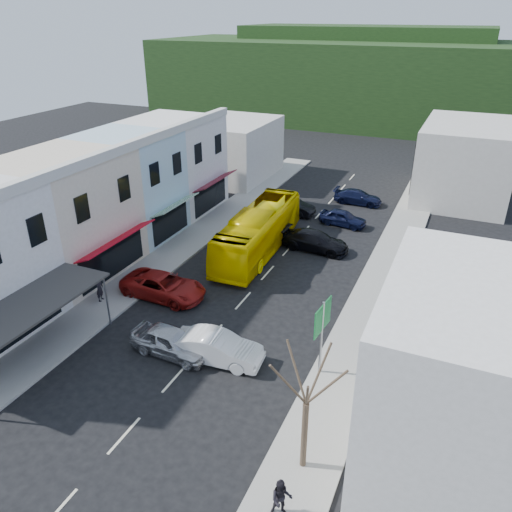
# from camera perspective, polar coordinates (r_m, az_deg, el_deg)

# --- Properties ---
(ground) EXTENTS (120.00, 120.00, 0.00)m
(ground) POSITION_cam_1_polar(r_m,az_deg,el_deg) (28.25, -4.95, -8.97)
(ground) COLOR black
(ground) RESTS_ON ground
(sidewalk_left) EXTENTS (3.00, 52.00, 0.15)m
(sidewalk_left) POSITION_cam_1_polar(r_m,az_deg,el_deg) (39.05, -7.75, 1.54)
(sidewalk_left) COLOR gray
(sidewalk_left) RESTS_ON ground
(sidewalk_right) EXTENTS (3.00, 52.00, 0.15)m
(sidewalk_right) POSITION_cam_1_polar(r_m,az_deg,el_deg) (34.38, 14.29, -2.69)
(sidewalk_right) COLOR gray
(sidewalk_right) RESTS_ON ground
(shopfront_row) EXTENTS (8.25, 30.00, 8.00)m
(shopfront_row) POSITION_cam_1_polar(r_m,az_deg,el_deg) (36.76, -18.88, 5.35)
(shopfront_row) COLOR silver
(shopfront_row) RESTS_ON ground
(right_building) EXTENTS (8.00, 9.00, 8.00)m
(right_building) POSITION_cam_1_polar(r_m,az_deg,el_deg) (20.33, 25.03, -13.78)
(right_building) COLOR silver
(right_building) RESTS_ON ground
(distant_block_left) EXTENTS (8.00, 10.00, 6.00)m
(distant_block_left) POSITION_cam_1_polar(r_m,az_deg,el_deg) (54.23, -2.77, 12.10)
(distant_block_left) COLOR #B7B2A8
(distant_block_left) RESTS_ON ground
(distant_block_right) EXTENTS (8.00, 12.00, 7.00)m
(distant_block_right) POSITION_cam_1_polar(r_m,az_deg,el_deg) (51.68, 22.78, 9.97)
(distant_block_right) COLOR #B7B2A8
(distant_block_right) RESTS_ON ground
(hillside) EXTENTS (80.00, 26.00, 14.00)m
(hillside) POSITION_cam_1_polar(r_m,az_deg,el_deg) (86.66, 15.85, 19.05)
(hillside) COLOR black
(hillside) RESTS_ON ground
(bus) EXTENTS (3.10, 11.71, 3.10)m
(bus) POSITION_cam_1_polar(r_m,az_deg,el_deg) (36.77, 0.27, 2.70)
(bus) COLOR #F3D300
(bus) RESTS_ON ground
(car_silver) EXTENTS (4.50, 2.05, 1.40)m
(car_silver) POSITION_cam_1_polar(r_m,az_deg,el_deg) (26.75, -9.66, -9.73)
(car_silver) COLOR #B8B9BD
(car_silver) RESTS_ON ground
(car_white) EXTENTS (4.54, 2.19, 1.40)m
(car_white) POSITION_cam_1_polar(r_m,az_deg,el_deg) (26.00, -4.48, -10.58)
(car_white) COLOR silver
(car_white) RESTS_ON ground
(car_red) EXTENTS (4.64, 1.99, 1.40)m
(car_red) POSITION_cam_1_polar(r_m,az_deg,el_deg) (31.82, -10.52, -3.48)
(car_red) COLOR maroon
(car_red) RESTS_ON ground
(car_black_near) EXTENTS (4.57, 2.03, 1.40)m
(car_black_near) POSITION_cam_1_polar(r_m,az_deg,el_deg) (37.64, 6.77, 1.67)
(car_black_near) COLOR black
(car_black_near) RESTS_ON ground
(car_navy_mid) EXTENTS (4.57, 2.28, 1.40)m
(car_navy_mid) POSITION_cam_1_polar(r_m,az_deg,el_deg) (42.40, 9.90, 4.35)
(car_navy_mid) COLOR black
(car_navy_mid) RESTS_ON ground
(car_black_far) EXTENTS (4.59, 2.32, 1.40)m
(car_black_far) POSITION_cam_1_polar(r_m,az_deg,el_deg) (44.43, 3.95, 5.72)
(car_black_far) COLOR black
(car_black_far) RESTS_ON ground
(car_navy_far) EXTENTS (4.52, 1.89, 1.40)m
(car_navy_far) POSITION_cam_1_polar(r_m,az_deg,el_deg) (47.64, 11.57, 6.68)
(car_navy_far) COLOR black
(car_navy_far) RESTS_ON ground
(pedestrian_left) EXTENTS (0.51, 0.67, 1.70)m
(pedestrian_left) POSITION_cam_1_polar(r_m,az_deg,el_deg) (32.00, -17.45, -3.54)
(pedestrian_left) COLOR black
(pedestrian_left) RESTS_ON sidewalk_left
(pedestrian_right) EXTENTS (0.82, 0.69, 1.70)m
(pedestrian_right) POSITION_cam_1_polar(r_m,az_deg,el_deg) (19.34, 2.91, -25.86)
(pedestrian_right) COLOR black
(pedestrian_right) RESTS_ON sidewalk_right
(direction_sign) EXTENTS (0.62, 1.92, 4.16)m
(direction_sign) POSITION_cam_1_polar(r_m,az_deg,el_deg) (24.46, 7.47, -9.41)
(direction_sign) COLOR #0F5C27
(direction_sign) RESTS_ON ground
(street_tree) EXTENTS (3.13, 3.13, 6.56)m
(street_tree) POSITION_cam_1_polar(r_m,az_deg,el_deg) (19.19, 5.75, -16.44)
(street_tree) COLOR #34281E
(street_tree) RESTS_ON ground
(traffic_signal) EXTENTS (1.07, 1.34, 5.36)m
(traffic_signal) POSITION_cam_1_polar(r_m,az_deg,el_deg) (50.24, 17.49, 9.40)
(traffic_signal) COLOR black
(traffic_signal) RESTS_ON ground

